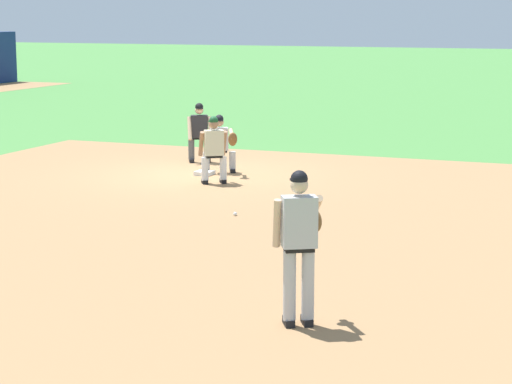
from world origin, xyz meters
The scene contains 8 objects.
ground_plane centered at (0.00, 0.00, 0.00)m, with size 160.00×160.00×0.00m, color #47843D.
infield_dirt_patch centered at (-4.81, -2.80, 0.00)m, with size 18.00×18.00×0.01m, color #9E754C.
first_base_bag centered at (0.00, 0.00, 0.04)m, with size 0.38×0.38×0.09m, color white.
baseball centered at (-3.97, -2.42, 0.04)m, with size 0.07×0.07×0.07m, color white.
pitcher centered at (-9.57, -5.60, 1.06)m, with size 0.84×0.58×1.86m.
first_baseman centered at (0.37, -0.24, 0.73)m, with size 0.83×1.01×1.34m.
baserunner centered at (-0.98, -0.67, 0.79)m, with size 0.64×0.68×1.46m.
umpire centered at (1.71, 0.91, 0.79)m, with size 0.62×0.68×1.46m.
Camera 1 is at (-20.30, -9.29, 3.66)m, focal length 70.00 mm.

